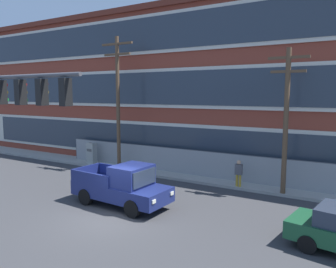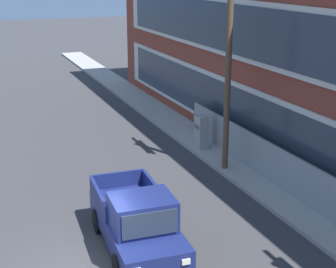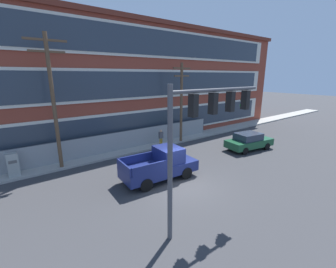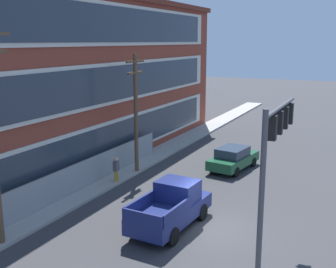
{
  "view_description": "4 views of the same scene",
  "coord_description": "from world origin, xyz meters",
  "px_view_note": "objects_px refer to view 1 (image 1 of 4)",
  "views": [
    {
      "loc": [
        9.2,
        -10.59,
        5.45
      ],
      "look_at": [
        1.52,
        2.4,
        3.58
      ],
      "focal_mm": 35.0,
      "sensor_mm": 36.0,
      "label": 1
    },
    {
      "loc": [
        13.01,
        -2.96,
        8.47
      ],
      "look_at": [
        -1.03,
        2.81,
        3.56
      ],
      "focal_mm": 55.0,
      "sensor_mm": 36.0,
      "label": 2
    },
    {
      "loc": [
        -8.42,
        -9.56,
        6.64
      ],
      "look_at": [
        1.49,
        3.54,
        2.32
      ],
      "focal_mm": 24.0,
      "sensor_mm": 36.0,
      "label": 3
    },
    {
      "loc": [
        -17.2,
        -6.21,
        8.53
      ],
      "look_at": [
        2.53,
        3.27,
        3.67
      ],
      "focal_mm": 45.0,
      "sensor_mm": 36.0,
      "label": 4
    }
  ],
  "objects_px": {
    "traffic_signal_mast": "(13,113)",
    "electrical_cabinet": "(92,154)",
    "pickup_truck_navy": "(123,186)",
    "utility_pole_midblock": "(286,116)",
    "pedestrian_near_cabinet": "(239,172)",
    "utility_pole_near_corner": "(118,98)"
  },
  "relations": [
    {
      "from": "traffic_signal_mast",
      "to": "utility_pole_near_corner",
      "type": "height_order",
      "value": "utility_pole_near_corner"
    },
    {
      "from": "pickup_truck_navy",
      "to": "utility_pole_midblock",
      "type": "distance_m",
      "value": 9.09
    },
    {
      "from": "electrical_cabinet",
      "to": "pedestrian_near_cabinet",
      "type": "height_order",
      "value": "electrical_cabinet"
    },
    {
      "from": "utility_pole_near_corner",
      "to": "electrical_cabinet",
      "type": "xyz_separation_m",
      "value": [
        -2.84,
        0.23,
        -4.28
      ]
    },
    {
      "from": "utility_pole_midblock",
      "to": "pedestrian_near_cabinet",
      "type": "distance_m",
      "value": 4.11
    },
    {
      "from": "traffic_signal_mast",
      "to": "pickup_truck_navy",
      "type": "distance_m",
      "value": 6.2
    },
    {
      "from": "utility_pole_near_corner",
      "to": "traffic_signal_mast",
      "type": "bearing_deg",
      "value": -70.72
    },
    {
      "from": "traffic_signal_mast",
      "to": "electrical_cabinet",
      "type": "height_order",
      "value": "traffic_signal_mast"
    },
    {
      "from": "utility_pole_midblock",
      "to": "electrical_cabinet",
      "type": "distance_m",
      "value": 14.51
    },
    {
      "from": "utility_pole_near_corner",
      "to": "pickup_truck_navy",
      "type": "bearing_deg",
      "value": -49.53
    },
    {
      "from": "utility_pole_near_corner",
      "to": "electrical_cabinet",
      "type": "height_order",
      "value": "utility_pole_near_corner"
    },
    {
      "from": "electrical_cabinet",
      "to": "traffic_signal_mast",
      "type": "bearing_deg",
      "value": -58.71
    },
    {
      "from": "traffic_signal_mast",
      "to": "electrical_cabinet",
      "type": "bearing_deg",
      "value": 121.29
    },
    {
      "from": "traffic_signal_mast",
      "to": "pedestrian_near_cabinet",
      "type": "height_order",
      "value": "traffic_signal_mast"
    },
    {
      "from": "utility_pole_midblock",
      "to": "pedestrian_near_cabinet",
      "type": "relative_size",
      "value": 4.6
    },
    {
      "from": "utility_pole_near_corner",
      "to": "pedestrian_near_cabinet",
      "type": "distance_m",
      "value": 9.74
    },
    {
      "from": "traffic_signal_mast",
      "to": "utility_pole_midblock",
      "type": "distance_m",
      "value": 12.84
    },
    {
      "from": "traffic_signal_mast",
      "to": "utility_pole_midblock",
      "type": "bearing_deg",
      "value": 53.7
    },
    {
      "from": "electrical_cabinet",
      "to": "pedestrian_near_cabinet",
      "type": "bearing_deg",
      "value": -1.77
    },
    {
      "from": "traffic_signal_mast",
      "to": "electrical_cabinet",
      "type": "distance_m",
      "value": 13.12
    },
    {
      "from": "pedestrian_near_cabinet",
      "to": "traffic_signal_mast",
      "type": "bearing_deg",
      "value": -116.36
    },
    {
      "from": "electrical_cabinet",
      "to": "pickup_truck_navy",
      "type": "bearing_deg",
      "value": -37.57
    }
  ]
}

